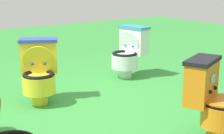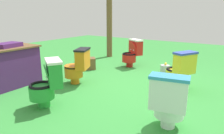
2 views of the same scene
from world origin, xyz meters
The scene contains 4 objects.
ground centered at (0.00, 0.00, 0.00)m, with size 14.00×14.00×0.00m, color green.
toilet_yellow centered at (0.38, -0.87, 0.37)m, with size 0.58×0.62×0.73m.
toilet_white centered at (-1.14, -1.17, 0.37)m, with size 0.56×0.49×0.73m.
toilet_orange centered at (-0.47, 0.92, 0.37)m, with size 0.57×0.61×0.73m.
Camera 1 is at (2.01, 2.94, 1.43)m, focal length 59.30 mm.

